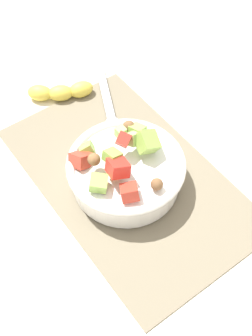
{
  "coord_description": "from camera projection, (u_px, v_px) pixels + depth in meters",
  "views": [
    {
      "loc": [
        -0.41,
        0.3,
        0.72
      ],
      "look_at": [
        -0.01,
        0.01,
        0.05
      ],
      "focal_mm": 48.16,
      "sensor_mm": 36.0,
      "label": 1
    }
  ],
  "objects": [
    {
      "name": "placemat",
      "position": [
        128.0,
        177.0,
        0.88
      ],
      "size": [
        0.52,
        0.31,
        0.01
      ],
      "primitive_type": "cube",
      "color": "#756B56",
      "rests_on": "ground_plane"
    },
    {
      "name": "ground_plane",
      "position": [
        128.0,
        178.0,
        0.88
      ],
      "size": [
        2.4,
        2.4,
        0.0
      ],
      "primitive_type": "plane",
      "color": "silver"
    },
    {
      "name": "banana_whole",
      "position": [
        61.0,
        92.0,
        1.0
      ],
      "size": [
        0.1,
        0.14,
        0.04
      ],
      "color": "yellow",
      "rests_on": "ground_plane"
    },
    {
      "name": "serving_spoon",
      "position": [
        110.0,
        112.0,
        0.97
      ],
      "size": [
        0.21,
        0.12,
        0.01
      ],
      "color": "#B7B7BC",
      "rests_on": "placemat"
    },
    {
      "name": "salad_bowl",
      "position": [
        126.0,
        170.0,
        0.84
      ],
      "size": [
        0.22,
        0.22,
        0.11
      ],
      "color": "white",
      "rests_on": "placemat"
    }
  ]
}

